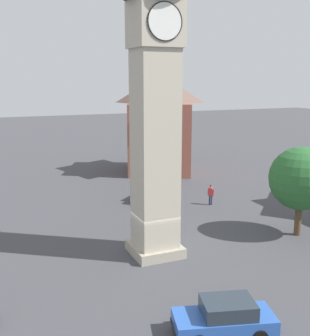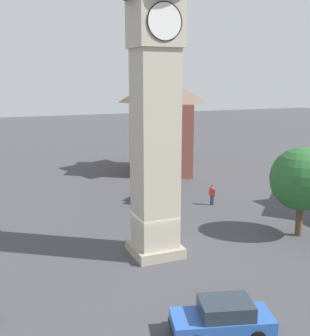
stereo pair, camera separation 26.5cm
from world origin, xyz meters
TOP-DOWN VIEW (x-y plane):
  - ground_plane at (0.00, 0.00)m, footprint 200.00×200.00m
  - clock_tower at (0.00, 0.00)m, footprint 3.42×3.42m
  - car_silver_kerb at (-0.61, -8.60)m, footprint 4.43×2.76m
  - car_red_corner at (4.22, 10.74)m, footprint 4.20×4.01m
  - pedestrian at (8.21, 7.36)m, footprint 0.38×0.49m
  - tree at (10.01, -0.92)m, footprint 4.17×4.17m
  - building_shop_left at (9.60, 20.95)m, footprint 9.59×10.01m

SIDE VIEW (x-z plane):
  - ground_plane at x=0.00m, z-range 0.00..0.00m
  - car_silver_kerb at x=-0.61m, z-range 0.00..1.53m
  - car_red_corner at x=4.22m, z-range 0.00..1.53m
  - pedestrian at x=8.21m, z-range 0.16..1.86m
  - tree at x=10.01m, z-range 0.89..6.87m
  - building_shop_left at x=9.60m, z-range 0.11..10.81m
  - clock_tower at x=0.00m, z-range 1.78..22.60m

